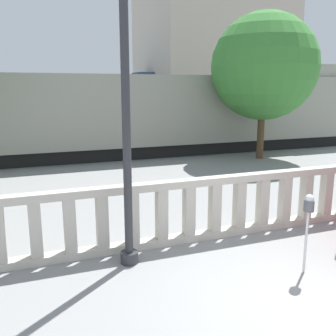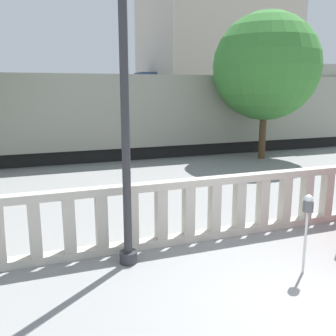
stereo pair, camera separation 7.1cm
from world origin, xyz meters
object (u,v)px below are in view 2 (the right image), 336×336
parking_meter (308,211)px  train_far (43,103)px  lamppost (125,100)px  tree_left (266,67)px  train_near (119,114)px

parking_meter → train_far: size_ratio=0.06×
lamppost → parking_meter: lamppost is taller
tree_left → parking_meter: bearing=-120.4°
lamppost → tree_left: tree_left is taller
lamppost → train_near: bearing=77.6°
parking_meter → train_near: 11.44m
train_near → tree_left: 6.40m
parking_meter → train_far: 25.54m
train_far → tree_left: bearing=-63.9°
lamppost → train_far: 24.05m
train_near → train_far: (-2.56, 13.95, 0.06)m
parking_meter → lamppost: bearing=152.5°
train_near → tree_left: size_ratio=4.13×
parking_meter → train_near: (-0.35, 11.41, 0.78)m
lamppost → parking_meter: size_ratio=3.89×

